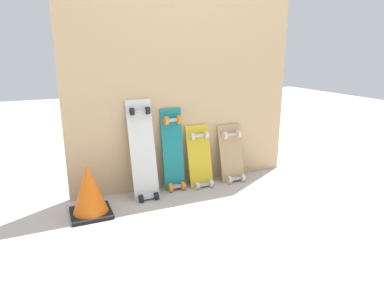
# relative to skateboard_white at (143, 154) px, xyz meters

# --- Properties ---
(ground_plane) EXTENTS (12.00, 12.00, 0.00)m
(ground_plane) POSITION_rel_skateboard_white_xyz_m (0.40, 0.06, -0.34)
(ground_plane) COLOR #B2AAA0
(plywood_wall_panel) EXTENTS (1.91, 0.04, 1.63)m
(plywood_wall_panel) POSITION_rel_skateboard_white_xyz_m (0.40, 0.13, 0.48)
(plywood_wall_panel) COLOR tan
(plywood_wall_panel) RESTS_ON ground
(skateboard_white) EXTENTS (0.19, 0.25, 0.81)m
(skateboard_white) POSITION_rel_skateboard_white_xyz_m (0.00, 0.00, 0.00)
(skateboard_white) COLOR silver
(skateboard_white) RESTS_ON ground
(skateboard_teal) EXTENTS (0.17, 0.17, 0.72)m
(skateboard_teal) POSITION_rel_skateboard_white_xyz_m (0.26, 0.05, -0.04)
(skateboard_teal) COLOR #197A7F
(skateboard_teal) RESTS_ON ground
(skateboard_yellow) EXTENTS (0.20, 0.20, 0.57)m
(skateboard_yellow) POSITION_rel_skateboard_white_xyz_m (0.49, 0.02, -0.12)
(skateboard_yellow) COLOR gold
(skateboard_yellow) RESTS_ON ground
(skateboard_natural) EXTENTS (0.22, 0.20, 0.55)m
(skateboard_natural) POSITION_rel_skateboard_white_xyz_m (0.79, 0.02, -0.13)
(skateboard_natural) COLOR tan
(skateboard_natural) RESTS_ON ground
(traffic_cone) EXTENTS (0.27, 0.27, 0.36)m
(traffic_cone) POSITION_rel_skateboard_white_xyz_m (-0.43, -0.17, -0.16)
(traffic_cone) COLOR black
(traffic_cone) RESTS_ON ground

